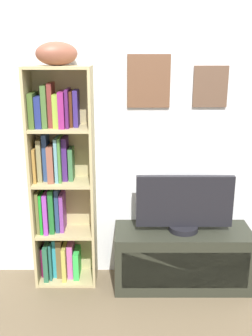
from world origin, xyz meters
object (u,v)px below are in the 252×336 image
at_px(bookshelf, 59,183).
at_px(television, 184,204).
at_px(football, 57,54).
at_px(tv_stand, 182,257).

bearing_deg(bookshelf, television, -5.61).
bearing_deg(football, bookshelf, 143.19).
height_order(bookshelf, television, bookshelf).
bearing_deg(football, television, -3.98).
bearing_deg(bookshelf, tv_stand, -5.68).
xyz_separation_m(football, tv_stand, (0.90, -0.06, -1.51)).
xyz_separation_m(football, television, (0.90, -0.06, -1.07)).
relative_size(bookshelf, football, 5.73).
height_order(tv_stand, television, television).
bearing_deg(television, tv_stand, -90.00).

